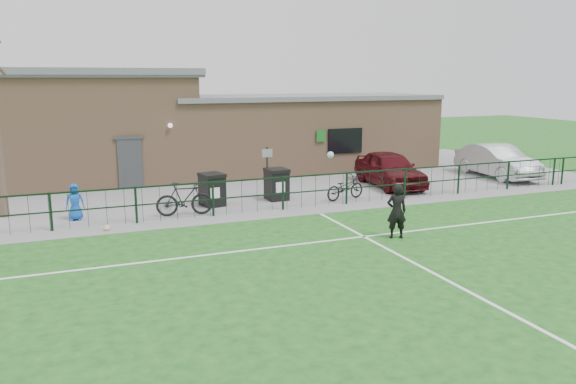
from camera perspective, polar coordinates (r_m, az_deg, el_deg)
name	(u,v)px	position (r m, az deg, el deg)	size (l,w,h in m)	color
ground	(374,294)	(12.40, 8.69, -10.25)	(90.00, 90.00, 0.00)	#174E17
paving_strip	(216,185)	(24.56, -7.34, 0.75)	(34.00, 13.00, 0.02)	slate
pitch_line_touch	(258,214)	(19.21, -3.09, -2.23)	(28.00, 0.10, 0.01)	white
pitch_line_mid	(301,244)	(15.78, 1.35, -5.30)	(28.00, 0.10, 0.01)	white
pitch_line_perp	(450,282)	(13.47, 16.16, -8.77)	(0.10, 16.00, 0.01)	white
perimeter_fence	(256,196)	(19.26, -3.29, -0.38)	(28.00, 0.10, 1.20)	black
wheelie_bin_left	(212,191)	(20.40, -7.71, 0.12)	(0.72, 0.82, 1.10)	black
wheelie_bin_right	(277,185)	(21.23, -1.17, 0.69)	(0.73, 0.83, 1.10)	black
sign_post	(267,173)	(21.33, -2.13, 1.95)	(0.06, 0.06, 2.00)	black
car_maroon	(390,169)	(24.26, 10.29, 2.33)	(1.76, 4.37, 1.49)	#470C12
car_silver	(497,161)	(27.80, 20.47, 2.97)	(1.59, 4.57, 1.50)	#A4A6AB
bicycle_d	(184,199)	(19.11, -10.48, -0.69)	(0.53, 1.89, 1.14)	black
bicycle_e	(345,188)	(21.37, 5.82, 0.45)	(0.61, 1.75, 0.92)	black
spectator_child	(75,202)	(19.44, -20.84, -0.95)	(0.59, 0.38, 1.20)	#134FB6
goalkeeper_kick	(394,209)	(16.51, 10.76, -1.75)	(1.12, 3.37, 2.20)	black
ball_ground	(107,228)	(17.90, -17.93, -3.50)	(0.20, 0.20, 0.20)	white
clubhouse	(180,129)	(26.97, -10.89, 6.35)	(24.25, 5.40, 4.96)	#A67D5C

